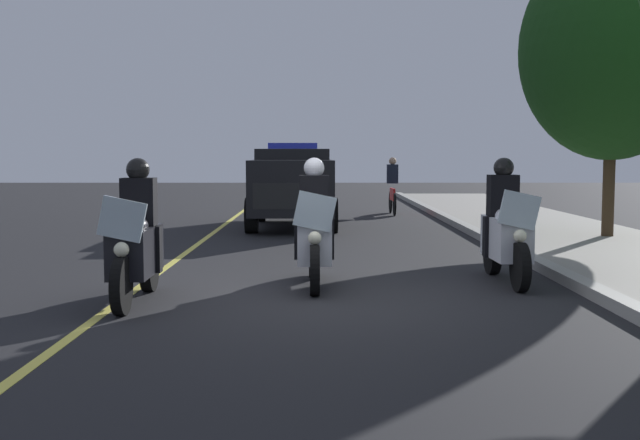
# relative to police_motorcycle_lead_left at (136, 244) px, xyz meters

# --- Properties ---
(ground_plane) EXTENTS (80.00, 80.00, 0.00)m
(ground_plane) POSITION_rel_police_motorcycle_lead_left_xyz_m (-0.22, 2.19, -0.70)
(ground_plane) COLOR black
(curb_strip) EXTENTS (48.00, 0.24, 0.15)m
(curb_strip) POSITION_rel_police_motorcycle_lead_left_xyz_m (-0.22, 5.58, -0.62)
(curb_strip) COLOR #9E9B93
(curb_strip) RESTS_ON ground
(lane_stripe_center) EXTENTS (48.00, 0.12, 0.01)m
(lane_stripe_center) POSITION_rel_police_motorcycle_lead_left_xyz_m (-0.22, -0.22, -0.70)
(lane_stripe_center) COLOR #E0D14C
(lane_stripe_center) RESTS_ON ground
(police_motorcycle_lead_left) EXTENTS (2.14, 0.56, 1.72)m
(police_motorcycle_lead_left) POSITION_rel_police_motorcycle_lead_left_xyz_m (0.00, 0.00, 0.00)
(police_motorcycle_lead_left) COLOR black
(police_motorcycle_lead_left) RESTS_ON ground
(police_motorcycle_lead_right) EXTENTS (2.14, 0.56, 1.72)m
(police_motorcycle_lead_right) POSITION_rel_police_motorcycle_lead_left_xyz_m (-1.19, 2.11, 0.00)
(police_motorcycle_lead_right) COLOR black
(police_motorcycle_lead_right) RESTS_ON ground
(police_motorcycle_trailing) EXTENTS (2.14, 0.56, 1.72)m
(police_motorcycle_trailing) POSITION_rel_police_motorcycle_lead_left_xyz_m (-1.44, 4.75, 0.00)
(police_motorcycle_trailing) COLOR black
(police_motorcycle_trailing) RESTS_ON ground
(police_suv) EXTENTS (4.94, 2.14, 2.05)m
(police_suv) POSITION_rel_police_motorcycle_lead_left_xyz_m (-9.80, 1.53, 0.37)
(police_suv) COLOR black
(police_suv) RESTS_ON ground
(cyclist_background) EXTENTS (1.76, 0.32, 1.69)m
(cyclist_background) POSITION_rel_police_motorcycle_lead_left_xyz_m (-13.71, 4.34, 0.14)
(cyclist_background) COLOR black
(cyclist_background) RESTS_ON ground
(tree_far_back) EXTENTS (3.72, 3.72, 6.02)m
(tree_far_back) POSITION_rel_police_motorcycle_lead_left_xyz_m (-6.65, 8.10, 3.18)
(tree_far_back) COLOR #42301E
(tree_far_back) RESTS_ON sidewalk_strip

